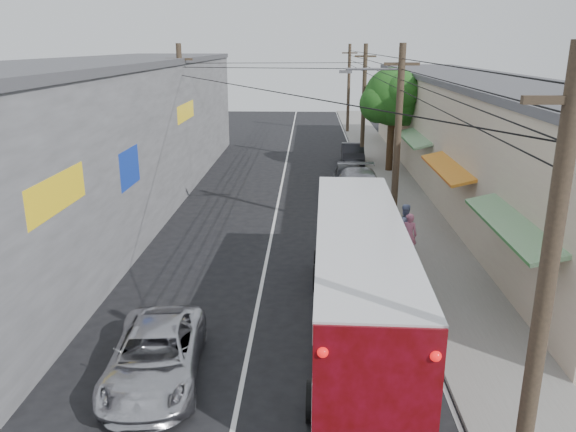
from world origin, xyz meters
name	(u,v)px	position (x,y,z in m)	size (l,w,h in m)	color
sidewalk	(398,194)	(6.50, 20.00, 0.06)	(3.00, 80.00, 0.12)	slate
building_right	(476,133)	(10.99, 22.00, 3.15)	(7.09, 40.00, 6.25)	#C0B498
building_left	(110,133)	(-8.50, 18.00, 3.65)	(7.20, 36.00, 7.25)	gray
utility_poles	(338,119)	(3.13, 20.33, 4.13)	(11.80, 45.28, 8.00)	#473828
street_tree	(394,99)	(6.87, 26.02, 4.67)	(4.40, 4.00, 6.60)	#3F2B19
coach_bus	(359,277)	(3.00, 4.57, 1.70)	(2.88, 11.47, 3.29)	silver
jeepney	(155,356)	(-2.13, 1.99, 0.65)	(2.17, 4.70, 1.31)	silver
parked_suv	(360,189)	(4.24, 18.00, 0.87)	(2.43, 5.97, 1.73)	#9C9BA3
parked_car_mid	(349,179)	(3.80, 20.35, 0.79)	(1.88, 4.67, 1.59)	#222327
parked_car_far	(353,154)	(4.60, 28.27, 0.71)	(1.49, 4.28, 1.41)	black
pedestrian_near	(409,235)	(5.40, 10.32, 0.99)	(0.64, 0.42, 1.75)	#D47097
pedestrian_far	(404,226)	(5.40, 11.40, 1.02)	(0.87, 0.68, 1.80)	#8D9DCE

